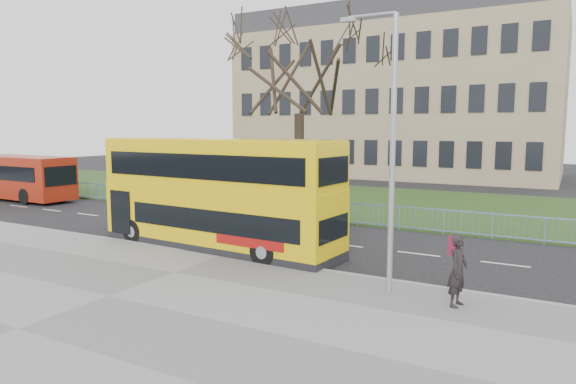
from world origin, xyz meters
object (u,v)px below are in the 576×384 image
object	(u,v)px
pedestrian	(458,270)
street_lamp	(389,143)
red_bus	(9,176)
yellow_bus	(217,192)

from	to	relation	value
pedestrian	street_lamp	world-z (taller)	street_lamp
red_bus	yellow_bus	bearing A→B (deg)	-11.90
yellow_bus	street_lamp	size ratio (longest dim) A/B	1.34
pedestrian	street_lamp	xyz separation A→B (m)	(-1.93, 0.14, 3.20)
yellow_bus	red_bus	xyz separation A→B (m)	(-20.81, 4.88, -0.73)
red_bus	pedestrian	world-z (taller)	red_bus
red_bus	street_lamp	xyz separation A→B (m)	(28.28, -7.16, 2.74)
yellow_bus	street_lamp	distance (m)	8.07
pedestrian	street_lamp	distance (m)	3.74
yellow_bus	street_lamp	xyz separation A→B (m)	(7.47, -2.29, 2.01)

